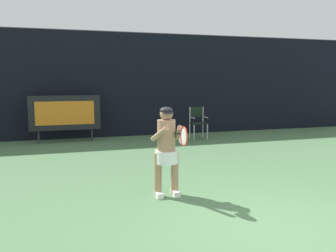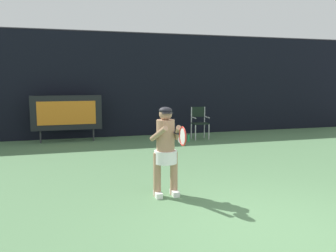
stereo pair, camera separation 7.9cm
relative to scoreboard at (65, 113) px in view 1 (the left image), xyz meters
The scene contains 7 objects.
ground 8.43m from the scoreboard, 72.15° to the right, with size 18.00×22.00×0.03m.
backdrop_screen 2.80m from the scoreboard, 15.59° to the left, with size 18.00×0.12×3.66m.
scoreboard is the anchor object (origin of this frame).
umpire_chair 4.37m from the scoreboard, ahead, with size 0.52×0.44×1.08m.
water_bottle 4.00m from the scoreboard, 15.82° to the right, with size 0.07×0.07×0.27m.
tennis_player 6.23m from the scoreboard, 75.29° to the right, with size 0.54×0.61×1.54m.
tennis_racket 6.74m from the scoreboard, 75.31° to the right, with size 0.03×0.60×0.31m.
Camera 1 is at (-2.68, -3.89, 1.99)m, focal length 37.71 mm.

